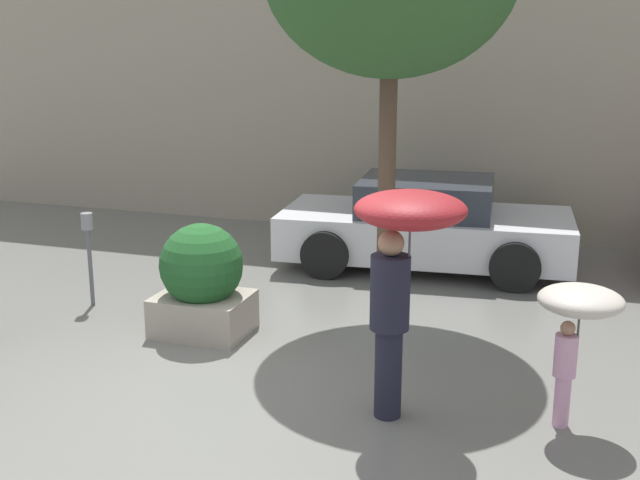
{
  "coord_description": "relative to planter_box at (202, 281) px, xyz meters",
  "views": [
    {
      "loc": [
        3.11,
        -6.39,
        3.24
      ],
      "look_at": [
        0.44,
        1.6,
        1.05
      ],
      "focal_mm": 45.0,
      "sensor_mm": 36.0,
      "label": 1
    }
  ],
  "objects": [
    {
      "name": "parking_meter",
      "position": [
        -1.71,
        0.41,
        0.23
      ],
      "size": [
        0.14,
        0.14,
        1.15
      ],
      "color": "#595B60",
      "rests_on": "ground"
    },
    {
      "name": "person_child",
      "position": [
        3.92,
        -0.98,
        0.41
      ],
      "size": [
        0.69,
        0.69,
        1.23
      ],
      "rotation": [
        0.0,
        0.0,
        0.31
      ],
      "color": "#D199B7",
      "rests_on": "ground"
    },
    {
      "name": "planter_box",
      "position": [
        0.0,
        0.0,
        0.0
      ],
      "size": [
        1.01,
        0.92,
        1.24
      ],
      "color": "#9E9384",
      "rests_on": "ground"
    },
    {
      "name": "person_adult",
      "position": [
        2.51,
        -1.28,
        0.92
      ],
      "size": [
        0.92,
        0.92,
        1.99
      ],
      "rotation": [
        0.0,
        0.0,
        0.1
      ],
      "color": "#1E1E2D",
      "rests_on": "ground"
    },
    {
      "name": "parked_car_near",
      "position": [
        1.8,
        3.39,
        -0.02
      ],
      "size": [
        4.18,
        2.29,
        1.26
      ],
      "rotation": [
        0.0,
        0.0,
        1.66
      ],
      "color": "silver",
      "rests_on": "ground"
    },
    {
      "name": "building_facade",
      "position": [
        0.77,
        5.37,
        2.39
      ],
      "size": [
        18.0,
        0.3,
        6.0
      ],
      "color": "#9E937F",
      "rests_on": "ground"
    },
    {
      "name": "ground_plane",
      "position": [
        0.77,
        -1.13,
        -0.61
      ],
      "size": [
        40.0,
        40.0,
        0.0
      ],
      "primitive_type": "plane",
      "color": "slate"
    }
  ]
}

